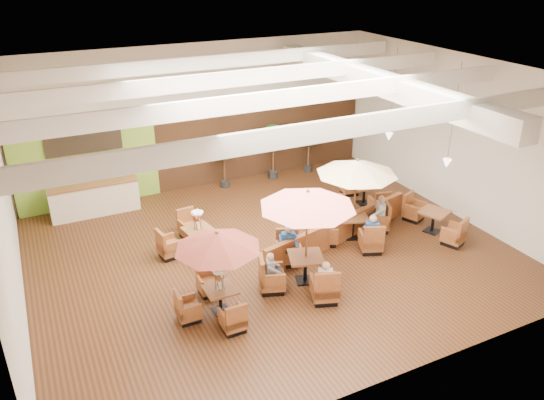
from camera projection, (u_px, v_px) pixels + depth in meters
room at (260, 127)px, 15.98m from camera, size 14.04×14.00×5.52m
service_counter at (94, 199)px, 18.59m from camera, size 3.00×0.75×1.18m
booth_divider at (339, 230)px, 16.80m from camera, size 6.01×1.70×0.85m
table_0 at (216, 255)px, 12.99m from camera, size 2.24×2.29×2.37m
table_1 at (305, 218)px, 14.08m from camera, size 2.79×2.94×2.84m
table_2 at (356, 185)px, 16.49m from camera, size 2.85×2.85×2.74m
table_3 at (191, 239)px, 16.25m from camera, size 1.76×2.57×1.52m
table_4 at (433, 222)px, 17.47m from camera, size 1.11×2.72×0.95m
table_5 at (364, 195)px, 19.44m from camera, size 0.96×2.57×0.93m
topiary_0 at (224, 151)px, 20.35m from camera, size 0.86×0.86×1.99m
topiary_1 at (273, 139)px, 21.10m from camera, size 0.98×0.98×2.27m
topiary_2 at (309, 138)px, 21.84m from camera, size 0.85×0.85×1.98m
diner_0 at (325, 277)px, 13.81m from camera, size 0.44×0.42×0.78m
diner_1 at (288, 241)px, 15.50m from camera, size 0.43×0.39×0.79m
diner_2 at (272, 268)px, 14.25m from camera, size 0.37×0.40×0.73m
diner_3 at (372, 230)px, 16.13m from camera, size 0.46×0.45×0.82m
diner_4 at (379, 210)px, 17.34m from camera, size 0.44×0.46×0.82m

